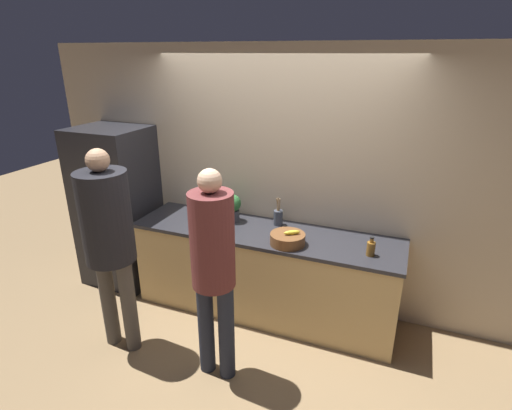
# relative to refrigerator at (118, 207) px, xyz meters

# --- Properties ---
(ground_plane) EXTENTS (14.00, 14.00, 0.00)m
(ground_plane) POSITION_rel_refrigerator_xyz_m (1.76, -0.39, -0.89)
(ground_plane) COLOR #8C704C
(wall_back) EXTENTS (5.20, 0.06, 2.60)m
(wall_back) POSITION_rel_refrigerator_xyz_m (1.76, 0.35, 0.41)
(wall_back) COLOR #C6B293
(wall_back) RESTS_ON ground_plane
(counter) EXTENTS (2.61, 0.73, 0.90)m
(counter) POSITION_rel_refrigerator_xyz_m (1.76, 0.01, -0.44)
(counter) COLOR tan
(counter) RESTS_ON ground_plane
(refrigerator) EXTENTS (0.76, 0.69, 1.77)m
(refrigerator) POSITION_rel_refrigerator_xyz_m (0.00, 0.00, 0.00)
(refrigerator) COLOR #232328
(refrigerator) RESTS_ON ground_plane
(person_left) EXTENTS (0.41, 0.41, 1.83)m
(person_left) POSITION_rel_refrigerator_xyz_m (0.75, -0.98, 0.24)
(person_left) COLOR #4C4742
(person_left) RESTS_ON ground_plane
(person_center) EXTENTS (0.33, 0.33, 1.77)m
(person_center) POSITION_rel_refrigerator_xyz_m (1.71, -0.96, 0.16)
(person_center) COLOR #232838
(person_center) RESTS_ON ground_plane
(fruit_bowl) EXTENTS (0.31, 0.31, 0.14)m
(fruit_bowl) POSITION_rel_refrigerator_xyz_m (2.05, -0.19, 0.06)
(fruit_bowl) COLOR brown
(fruit_bowl) RESTS_ON counter
(utensil_crock) EXTENTS (0.09, 0.09, 0.28)m
(utensil_crock) POSITION_rel_refrigerator_xyz_m (1.83, 0.19, 0.09)
(utensil_crock) COLOR #3D424C
(utensil_crock) RESTS_ON counter
(bottle_amber) EXTENTS (0.07, 0.07, 0.17)m
(bottle_amber) POSITION_rel_refrigerator_xyz_m (2.77, -0.13, 0.08)
(bottle_amber) COLOR brown
(bottle_amber) RESTS_ON counter
(bottle_dark) EXTENTS (0.06, 0.06, 0.18)m
(bottle_dark) POSITION_rel_refrigerator_xyz_m (1.23, 0.17, 0.08)
(bottle_dark) COLOR #333338
(bottle_dark) RESTS_ON counter
(cup_white) EXTENTS (0.08, 0.08, 0.09)m
(cup_white) POSITION_rel_refrigerator_xyz_m (0.95, 0.15, 0.05)
(cup_white) COLOR white
(cup_white) RESTS_ON counter
(potted_plant) EXTENTS (0.18, 0.18, 0.28)m
(potted_plant) POSITION_rel_refrigerator_xyz_m (1.36, 0.11, 0.16)
(potted_plant) COLOR #3D3D42
(potted_plant) RESTS_ON counter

